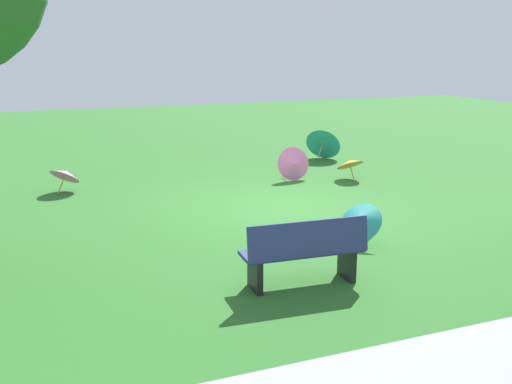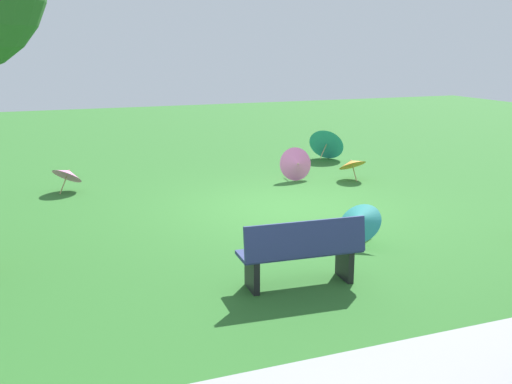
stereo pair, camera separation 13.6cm
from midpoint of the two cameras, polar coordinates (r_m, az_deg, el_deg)
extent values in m
plane|color=#2D6B28|center=(11.54, 3.33, -1.50)|extent=(40.00, 40.00, 0.00)
cube|color=navy|center=(7.82, 4.63, -5.55)|extent=(1.63, 0.55, 0.05)
cube|color=navy|center=(7.58, 5.23, -4.42)|extent=(1.60, 0.21, 0.45)
cube|color=black|center=(7.69, 0.14, -7.63)|extent=(0.11, 0.41, 0.45)
cube|color=black|center=(8.15, 8.79, -6.55)|extent=(0.11, 0.41, 0.45)
cylinder|color=tan|center=(13.22, -17.36, 0.62)|extent=(0.20, 0.18, 0.34)
cone|color=pink|center=(13.28, -16.97, 1.69)|extent=(0.87, 0.87, 0.47)
sphere|color=tan|center=(13.29, -16.87, 1.96)|extent=(0.06, 0.06, 0.05)
cylinder|color=tan|center=(14.07, 3.62, 2.61)|extent=(0.05, 0.50, 0.13)
cone|color=pink|center=(13.77, 4.12, 2.65)|extent=(0.77, 0.34, 0.78)
sphere|color=tan|center=(13.70, 4.24, 2.65)|extent=(0.04, 0.04, 0.04)
cylinder|color=tan|center=(13.97, 9.52, 1.75)|extent=(0.05, 0.19, 0.34)
cone|color=orange|center=(14.01, 9.26, 2.70)|extent=(0.71, 0.70, 0.39)
sphere|color=tan|center=(14.02, 9.20, 2.93)|extent=(0.04, 0.05, 0.05)
cylinder|color=tan|center=(16.14, 6.57, 3.79)|extent=(0.39, 0.40, 0.32)
cone|color=teal|center=(16.42, 6.92, 4.59)|extent=(1.08, 1.07, 0.89)
sphere|color=tan|center=(16.48, 6.99, 4.74)|extent=(0.06, 0.06, 0.05)
cylinder|color=tan|center=(9.71, 10.63, -3.63)|extent=(0.34, 0.19, 0.34)
cone|color=teal|center=(9.45, 9.97, -2.72)|extent=(0.84, 0.89, 0.62)
sphere|color=tan|center=(9.40, 9.81, -2.50)|extent=(0.06, 0.06, 0.05)
camera|label=1|loc=(0.07, -89.62, 0.09)|focal=42.59mm
camera|label=2|loc=(0.07, 90.38, -0.09)|focal=42.59mm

